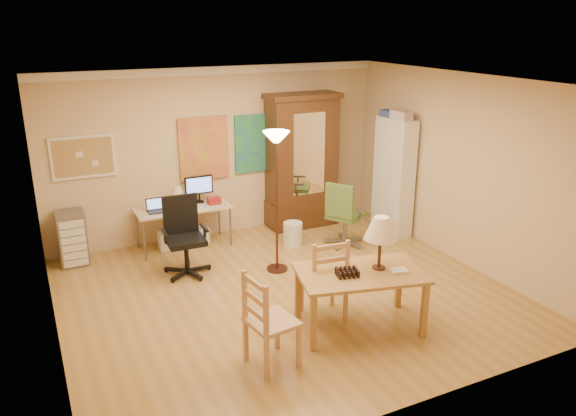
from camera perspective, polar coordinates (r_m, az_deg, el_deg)
name	(u,v)px	position (r m, az deg, el deg)	size (l,w,h in m)	color
floor	(286,294)	(7.36, -0.20, -8.70)	(5.50, 5.50, 0.00)	olive
crown_molding	(216,70)	(8.85, -7.32, 13.70)	(5.50, 0.08, 0.12)	white
corkboard	(83,157)	(8.61, -20.08, 4.89)	(0.90, 0.04, 0.62)	tan
art_panel_left	(204,148)	(8.96, -8.55, 6.00)	(0.80, 0.04, 1.00)	gold
art_panel_right	(257,143)	(9.26, -3.21, 6.59)	(0.75, 0.04, 0.95)	#23648E
dining_table	(368,260)	(6.35, 8.11, -5.21)	(1.56, 1.14, 1.32)	brown
ladder_chair_back	(325,280)	(6.64, 3.75, -7.35)	(0.51, 0.50, 1.02)	#A8724D
ladder_chair_left	(269,323)	(5.77, -1.94, -11.61)	(0.51, 0.53, 1.02)	#A8724D
torchiere_lamp	(276,161)	(7.49, -1.19, 4.84)	(0.36, 0.36, 1.99)	#44221B
computer_desk	(185,222)	(8.84, -10.44, -1.42)	(1.42, 0.62, 1.07)	#BFB68C
office_chair_black	(186,254)	(7.93, -10.35, -4.60)	(0.67, 0.67, 1.09)	black
office_chair_green	(344,228)	(8.81, 5.68, -2.07)	(0.65, 0.65, 1.04)	slate
drawer_cart	(72,238)	(8.67, -21.08, -2.87)	(0.39, 0.47, 0.78)	slate
armoire	(302,170)	(9.46, 1.40, 3.93)	(1.22, 0.58, 2.25)	#34170E
bookshelf	(394,177)	(9.28, 10.68, 3.11)	(0.29, 0.76, 1.90)	white
wastebin	(293,234)	(8.79, 0.49, -2.65)	(0.30, 0.30, 0.37)	silver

